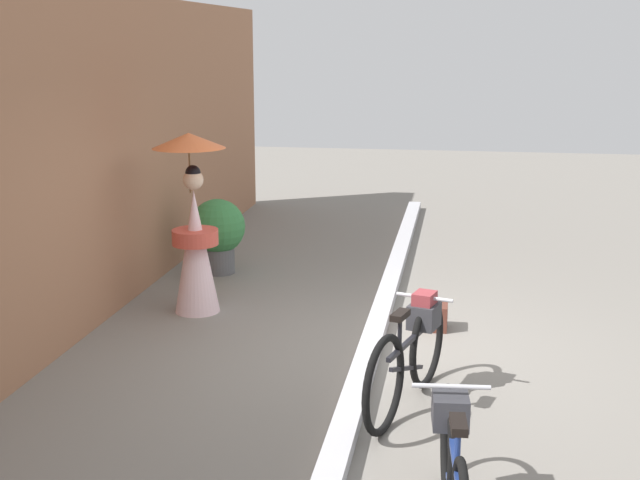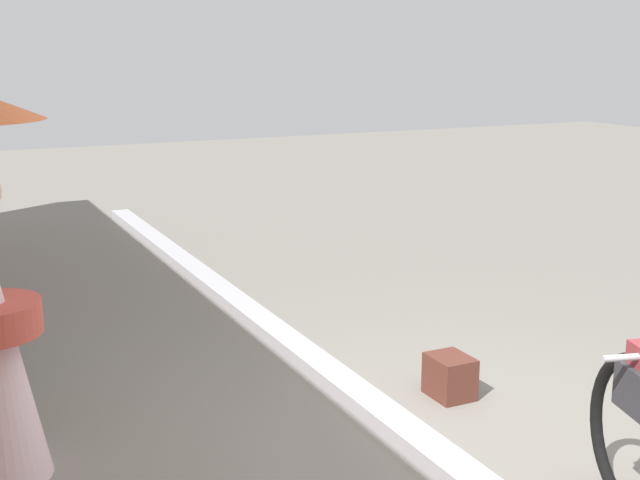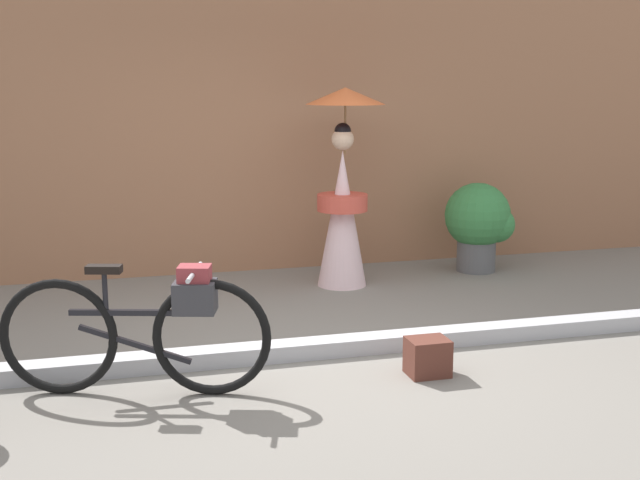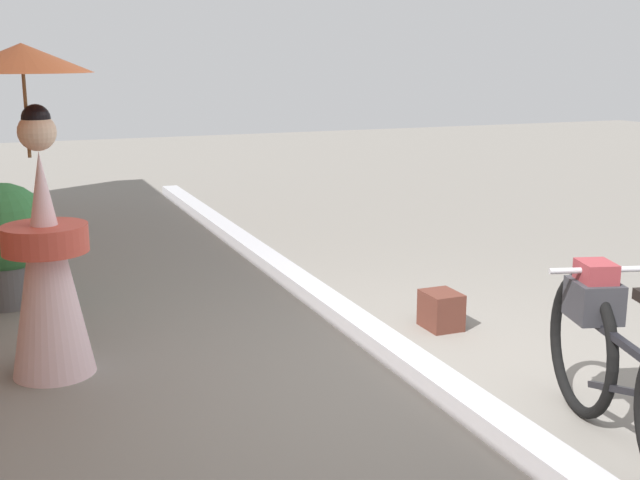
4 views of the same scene
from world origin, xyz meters
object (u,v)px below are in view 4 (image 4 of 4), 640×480
object	(u,v)px
potted_plant_by_door	(5,236)
bicycle_near_officer	(620,362)
person_with_parasol	(42,217)
backpack_on_pavement	(442,309)

from	to	relation	value
potted_plant_by_door	bicycle_near_officer	bearing A→B (deg)	-144.04
bicycle_near_officer	potted_plant_by_door	xyz separation A→B (m)	(3.59, 2.60, 0.08)
person_with_parasol	backpack_on_pavement	world-z (taller)	person_with_parasol
bicycle_near_officer	person_with_parasol	size ratio (longest dim) A/B	0.88
potted_plant_by_door	person_with_parasol	bearing A→B (deg)	-173.07
bicycle_near_officer	backpack_on_pavement	world-z (taller)	bicycle_near_officer
bicycle_near_officer	potted_plant_by_door	world-z (taller)	potted_plant_by_door
person_with_parasol	bicycle_near_officer	bearing A→B (deg)	-130.11
bicycle_near_officer	person_with_parasol	distance (m)	3.19
bicycle_near_officer	person_with_parasol	bearing A→B (deg)	49.89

